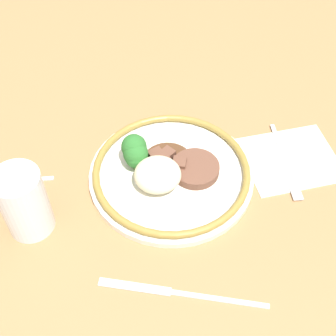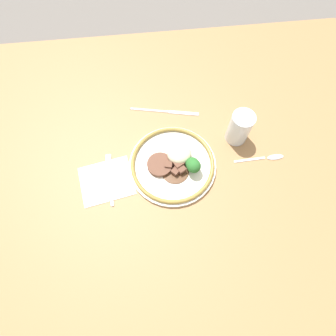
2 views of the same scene
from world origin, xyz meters
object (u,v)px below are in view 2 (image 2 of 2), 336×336
at_px(plate, 175,163).
at_px(spoon, 269,157).
at_px(knife, 167,112).
at_px(juice_glass, 239,129).
at_px(fork, 110,174).

relative_size(plate, spoon, 1.68).
relative_size(plate, knife, 1.16).
bearing_deg(spoon, juice_glass, 135.02).
bearing_deg(juice_glass, fork, -167.97).
bearing_deg(knife, spoon, -22.61).
bearing_deg(spoon, fork, 178.58).
relative_size(juice_glass, spoon, 0.71).
bearing_deg(plate, juice_glass, 20.85).
relative_size(juice_glass, knife, 0.49).
height_order(juice_glass, spoon, juice_glass).
xyz_separation_m(fork, knife, (0.20, 0.21, -0.00)).
bearing_deg(knife, juice_glass, -18.40).
bearing_deg(plate, spoon, -0.71).
xyz_separation_m(plate, spoon, (0.30, -0.00, -0.02)).
bearing_deg(knife, plate, -77.79).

